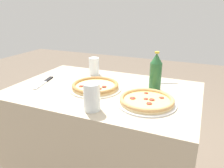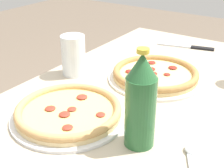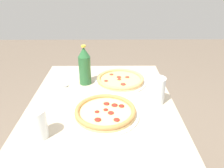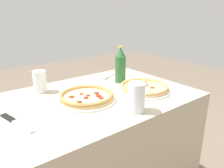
{
  "view_description": "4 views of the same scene",
  "coord_description": "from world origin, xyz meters",
  "px_view_note": "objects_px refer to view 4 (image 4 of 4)",
  "views": [
    {
      "loc": [
        -0.54,
        1.13,
        1.23
      ],
      "look_at": [
        -0.09,
        0.08,
        0.82
      ],
      "focal_mm": 35.0,
      "sensor_mm": 36.0,
      "label": 1
    },
    {
      "loc": [
        -0.82,
        -0.38,
        1.2
      ],
      "look_at": [
        -0.15,
        0.07,
        0.8
      ],
      "focal_mm": 50.0,
      "sensor_mm": 36.0,
      "label": 2
    },
    {
      "loc": [
        0.89,
        0.04,
        1.34
      ],
      "look_at": [
        -0.11,
        0.05,
        0.83
      ],
      "focal_mm": 35.0,
      "sensor_mm": 36.0,
      "label": 3
    },
    {
      "loc": [
        0.59,
        0.94,
        1.2
      ],
      "look_at": [
        -0.1,
        0.05,
        0.81
      ],
      "focal_mm": 35.0,
      "sensor_mm": 36.0,
      "label": 4
    }
  ],
  "objects_px": {
    "glass_cola": "(136,99)",
    "knife": "(15,122)",
    "pizza_pepperoni": "(86,97)",
    "pizza_veggie": "(144,88)",
    "beer_bottle": "(120,65)",
    "spoon": "(109,76)",
    "glass_orange_juice": "(40,82)"
  },
  "relations": [
    {
      "from": "pizza_veggie",
      "to": "beer_bottle",
      "type": "height_order",
      "value": "beer_bottle"
    },
    {
      "from": "pizza_pepperoni",
      "to": "spoon",
      "type": "distance_m",
      "value": 0.43
    },
    {
      "from": "pizza_pepperoni",
      "to": "glass_cola",
      "type": "height_order",
      "value": "glass_cola"
    },
    {
      "from": "glass_cola",
      "to": "knife",
      "type": "xyz_separation_m",
      "value": [
        0.48,
        -0.23,
        -0.06
      ]
    },
    {
      "from": "pizza_veggie",
      "to": "glass_cola",
      "type": "relative_size",
      "value": 2.24
    },
    {
      "from": "knife",
      "to": "pizza_pepperoni",
      "type": "bearing_deg",
      "value": -175.92
    },
    {
      "from": "glass_orange_juice",
      "to": "spoon",
      "type": "height_order",
      "value": "glass_orange_juice"
    },
    {
      "from": "pizza_pepperoni",
      "to": "glass_cola",
      "type": "bearing_deg",
      "value": 114.15
    },
    {
      "from": "glass_orange_juice",
      "to": "pizza_pepperoni",
      "type": "bearing_deg",
      "value": 118.87
    },
    {
      "from": "knife",
      "to": "beer_bottle",
      "type": "bearing_deg",
      "value": -167.78
    },
    {
      "from": "pizza_veggie",
      "to": "spoon",
      "type": "height_order",
      "value": "pizza_veggie"
    },
    {
      "from": "spoon",
      "to": "knife",
      "type": "bearing_deg",
      "value": 22.12
    },
    {
      "from": "pizza_veggie",
      "to": "spoon",
      "type": "xyz_separation_m",
      "value": [
        -0.0,
        -0.35,
        -0.01
      ]
    },
    {
      "from": "glass_orange_juice",
      "to": "glass_cola",
      "type": "xyz_separation_m",
      "value": [
        -0.26,
        0.52,
        0.0
      ]
    },
    {
      "from": "pizza_veggie",
      "to": "pizza_pepperoni",
      "type": "xyz_separation_m",
      "value": [
        0.34,
        -0.08,
        0.0
      ]
    },
    {
      "from": "glass_cola",
      "to": "glass_orange_juice",
      "type": "bearing_deg",
      "value": -63.4
    },
    {
      "from": "glass_orange_juice",
      "to": "beer_bottle",
      "type": "height_order",
      "value": "beer_bottle"
    },
    {
      "from": "glass_orange_juice",
      "to": "spoon",
      "type": "xyz_separation_m",
      "value": [
        -0.49,
        0.0,
        -0.05
      ]
    },
    {
      "from": "glass_cola",
      "to": "spoon",
      "type": "xyz_separation_m",
      "value": [
        -0.23,
        -0.52,
        -0.06
      ]
    },
    {
      "from": "glass_cola",
      "to": "spoon",
      "type": "height_order",
      "value": "glass_cola"
    },
    {
      "from": "pizza_veggie",
      "to": "beer_bottle",
      "type": "xyz_separation_m",
      "value": [
        0.01,
        -0.21,
        0.09
      ]
    },
    {
      "from": "pizza_veggie",
      "to": "knife",
      "type": "height_order",
      "value": "pizza_veggie"
    },
    {
      "from": "knife",
      "to": "spoon",
      "type": "distance_m",
      "value": 0.77
    },
    {
      "from": "glass_orange_juice",
      "to": "spoon",
      "type": "relative_size",
      "value": 0.72
    },
    {
      "from": "pizza_pepperoni",
      "to": "knife",
      "type": "distance_m",
      "value": 0.37
    },
    {
      "from": "pizza_veggie",
      "to": "glass_cola",
      "type": "distance_m",
      "value": 0.29
    },
    {
      "from": "glass_cola",
      "to": "knife",
      "type": "bearing_deg",
      "value": -25.56
    },
    {
      "from": "pizza_pepperoni",
      "to": "knife",
      "type": "xyz_separation_m",
      "value": [
        0.37,
        0.03,
        -0.01
      ]
    },
    {
      "from": "pizza_veggie",
      "to": "spoon",
      "type": "distance_m",
      "value": 0.35
    },
    {
      "from": "pizza_pepperoni",
      "to": "knife",
      "type": "height_order",
      "value": "pizza_pepperoni"
    },
    {
      "from": "beer_bottle",
      "to": "knife",
      "type": "distance_m",
      "value": 0.73
    },
    {
      "from": "pizza_pepperoni",
      "to": "glass_orange_juice",
      "type": "bearing_deg",
      "value": -61.13
    }
  ]
}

